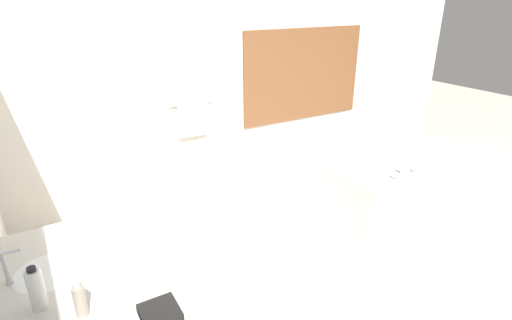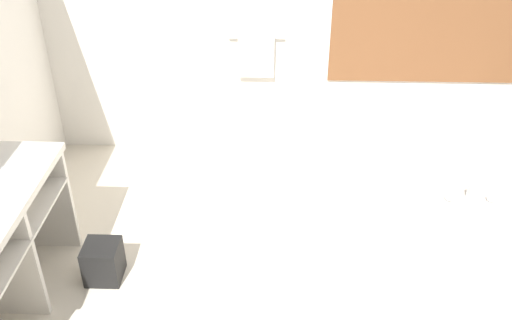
# 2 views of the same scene
# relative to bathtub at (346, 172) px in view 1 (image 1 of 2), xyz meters

# --- Properties ---
(ground_plane) EXTENTS (16.00, 16.00, 0.00)m
(ground_plane) POSITION_rel_bathtub_xyz_m (-1.20, -1.31, -0.33)
(ground_plane) COLOR beige
(ground_plane) RESTS_ON ground
(wall_back_with_blinds) EXTENTS (7.40, 0.13, 2.70)m
(wall_back_with_blinds) POSITION_rel_bathtub_xyz_m (-1.16, 0.92, 1.02)
(wall_back_with_blinds) COLOR white
(wall_back_with_blinds) RESTS_ON ground_plane
(sink_faucet) EXTENTS (0.09, 0.04, 0.18)m
(sink_faucet) POSITION_rel_bathtub_xyz_m (-3.25, -1.10, 0.66)
(sink_faucet) COLOR silver
(sink_faucet) RESTS_ON vanity_counter
(bathtub) EXTENTS (1.02, 1.75, 0.71)m
(bathtub) POSITION_rel_bathtub_xyz_m (0.00, 0.00, 0.00)
(bathtub) COLOR silver
(bathtub) RESTS_ON ground_plane
(water_bottle_2) EXTENTS (0.07, 0.07, 0.22)m
(water_bottle_2) POSITION_rel_bathtub_xyz_m (-3.13, -1.35, 0.68)
(water_bottle_2) COLOR silver
(water_bottle_2) RESTS_ON vanity_counter
(soap_dispenser) EXTENTS (0.05, 0.05, 0.18)m
(soap_dispenser) POSITION_rel_bathtub_xyz_m (-2.98, -1.49, 0.66)
(soap_dispenser) COLOR gray
(soap_dispenser) RESTS_ON vanity_counter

